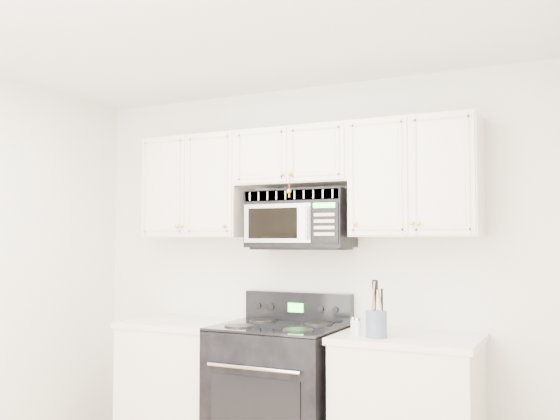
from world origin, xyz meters
The scene contains 9 objects.
room centered at (0.00, 0.00, 1.30)m, with size 3.51×3.51×2.61m.
base_cabinet_left centered at (-0.80, 1.44, 0.43)m, with size 0.86×0.65×0.92m.
base_cabinet_right centered at (0.80, 1.44, 0.43)m, with size 0.86×0.65×0.92m.
range centered at (-0.06, 1.41, 0.48)m, with size 0.80×0.73×1.13m.
upper_cabinets centered at (0.00, 1.58, 1.93)m, with size 2.44×0.37×0.75m.
microwave centered at (0.03, 1.57, 1.64)m, with size 0.70×0.40×0.39m.
utensil_crock centered at (0.65, 1.28, 1.01)m, with size 0.13×0.13×0.33m.
shaker_salt centered at (0.45, 1.44, 0.97)m, with size 0.04×0.04×0.09m.
shaker_pepper centered at (0.52, 1.31, 0.97)m, with size 0.04×0.04×0.11m.
Camera 1 is at (1.77, -2.33, 1.49)m, focal length 40.00 mm.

